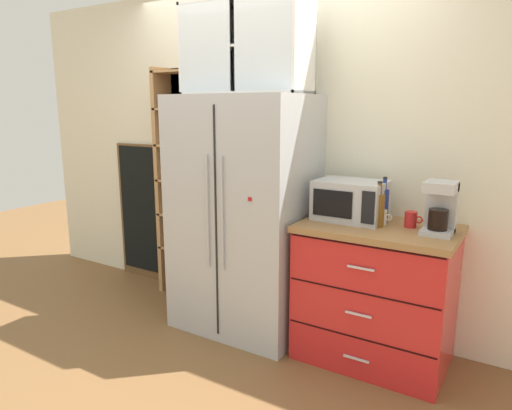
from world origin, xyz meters
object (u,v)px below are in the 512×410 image
Objects in this scene: mug_red at (411,219)px; mug_cream at (381,217)px; microwave at (350,200)px; bottle_amber at (379,207)px; refrigerator at (244,215)px; coffee_maker at (440,207)px; chalkboard_menu at (144,212)px; bottle_cobalt at (384,203)px.

mug_cream is at bearing -168.26° from mug_red.
microwave is 4.05× the size of mug_red.
mug_cream is 0.09m from bottle_amber.
refrigerator is 1.17m from mug_red.
refrigerator is at bearing -178.08° from coffee_maker.
bottle_amber reaches higher than mug_red.
bottle_amber is at bearing -153.09° from mug_red.
chalkboard_menu is at bearing 166.64° from refrigerator.
mug_red reaches higher than mug_cream.
mug_cream is at bearing -7.19° from microwave.
coffee_maker reaches higher than mug_red.
refrigerator reaches higher than mug_red.
bottle_amber is at bearing 0.36° from refrigerator.
bottle_cobalt is (-0.35, 0.07, -0.02)m from coffee_maker.
bottle_amber is (-0.35, -0.04, -0.03)m from coffee_maker.
microwave reaches higher than mug_red.
bottle_cobalt is at bearing 175.13° from mug_red.
bottle_cobalt is (0.21, 0.02, 0.00)m from microwave.
microwave is 1.42× the size of coffee_maker.
bottle_cobalt is 2.37m from chalkboard_menu.
coffee_maker is 1.04× the size of bottle_cobalt.
coffee_maker is at bearing -2.52° from mug_cream.
chalkboard_menu is (-2.68, 0.28, -0.41)m from coffee_maker.
microwave is 3.94× the size of mug_cream.
bottle_cobalt is at bearing 90.00° from bottle_amber.
mug_red is at bearing 1.42° from microwave.
coffee_maker is at bearing -16.85° from mug_red.
mug_red is at bearing 26.91° from bottle_amber.
chalkboard_menu is (-2.33, 0.21, -0.39)m from bottle_cobalt.
chalkboard_menu reaches higher than mug_red.
chalkboard_menu reaches higher than coffee_maker.
mug_cream is at bearing -88.00° from bottle_cobalt.
microwave is (0.77, 0.09, 0.18)m from refrigerator.
mug_cream is at bearing -6.38° from chalkboard_menu.
mug_cream is (0.21, -0.03, -0.08)m from microwave.
chalkboard_menu is at bearing 173.62° from mug_cream.
chalkboard_menu is (-2.51, 0.22, -0.30)m from mug_red.
refrigerator reaches higher than coffee_maker.
refrigerator is 5.76× the size of bottle_cobalt.
coffee_maker reaches higher than mug_cream.
coffee_maker is 1.09× the size of bottle_amber.
bottle_cobalt is 0.23× the size of chalkboard_menu.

